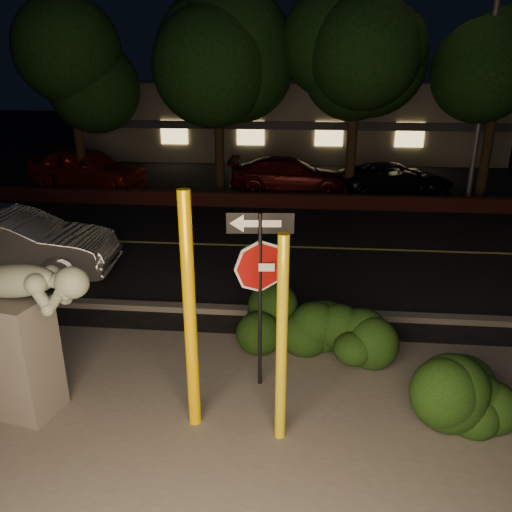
% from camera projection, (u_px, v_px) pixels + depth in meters
% --- Properties ---
extents(ground, '(90.00, 90.00, 0.00)m').
position_uv_depth(ground, '(279.00, 217.00, 16.67)').
color(ground, black).
rests_on(ground, ground).
extents(patio, '(14.00, 6.00, 0.02)m').
position_uv_depth(patio, '(235.00, 451.00, 6.41)').
color(patio, '#4C4944').
rests_on(patio, ground).
extents(road, '(80.00, 8.00, 0.01)m').
position_uv_depth(road, '(274.00, 247.00, 13.87)').
color(road, black).
rests_on(road, ground).
extents(lane_marking, '(80.00, 0.12, 0.00)m').
position_uv_depth(lane_marking, '(274.00, 246.00, 13.87)').
color(lane_marking, '#C8BE50').
rests_on(lane_marking, road).
extents(curb, '(80.00, 0.25, 0.12)m').
position_uv_depth(curb, '(261.00, 311.00, 10.03)').
color(curb, '#4C4944').
rests_on(curb, ground).
extents(brick_wall, '(40.00, 0.35, 0.50)m').
position_uv_depth(brick_wall, '(281.00, 201.00, 17.80)').
color(brick_wall, '#4C1B18').
rests_on(brick_wall, ground).
extents(parking_lot, '(40.00, 12.00, 0.01)m').
position_uv_depth(parking_lot, '(287.00, 176.00, 23.20)').
color(parking_lot, black).
rests_on(parking_lot, ground).
extents(building, '(22.00, 10.20, 4.00)m').
position_uv_depth(building, '(292.00, 117.00, 29.96)').
color(building, gray).
rests_on(building, ground).
extents(tree_far_a, '(4.60, 4.60, 7.43)m').
position_uv_depth(tree_far_a, '(68.00, 49.00, 18.32)').
color(tree_far_a, black).
rests_on(tree_far_a, ground).
extents(tree_far_b, '(5.20, 5.20, 8.41)m').
position_uv_depth(tree_far_b, '(216.00, 27.00, 17.77)').
color(tree_far_b, black).
rests_on(tree_far_b, ground).
extents(tree_far_c, '(4.80, 4.80, 7.84)m').
position_uv_depth(tree_far_c, '(359.00, 38.00, 17.09)').
color(tree_far_c, black).
rests_on(tree_far_c, ground).
extents(tree_far_d, '(4.40, 4.40, 7.42)m').
position_uv_depth(tree_far_d, '(503.00, 46.00, 17.20)').
color(tree_far_d, black).
rests_on(tree_far_d, ground).
extents(yellow_pole_left, '(0.17, 0.17, 3.30)m').
position_uv_depth(yellow_pole_left, '(190.00, 316.00, 6.37)').
color(yellow_pole_left, '#FCBE00').
rests_on(yellow_pole_left, ground).
extents(yellow_pole_right, '(0.14, 0.14, 2.85)m').
position_uv_depth(yellow_pole_right, '(282.00, 343.00, 6.18)').
color(yellow_pole_right, yellow).
rests_on(yellow_pole_right, ground).
extents(signpost, '(0.94, 0.12, 2.77)m').
position_uv_depth(signpost, '(260.00, 267.00, 7.10)').
color(signpost, black).
rests_on(signpost, ground).
extents(sculpture, '(2.21, 1.02, 2.36)m').
position_uv_depth(sculpture, '(21.00, 322.00, 6.64)').
color(sculpture, '#4C4944').
rests_on(sculpture, ground).
extents(hedge_center, '(2.22, 1.40, 1.07)m').
position_uv_depth(hedge_center, '(286.00, 319.00, 8.68)').
color(hedge_center, black).
rests_on(hedge_center, ground).
extents(hedge_right, '(1.80, 1.05, 1.14)m').
position_uv_depth(hedge_right, '(340.00, 331.00, 8.21)').
color(hedge_right, black).
rests_on(hedge_right, ground).
extents(hedge_far_right, '(1.75, 1.20, 1.15)m').
position_uv_depth(hedge_far_right, '(457.00, 386.00, 6.77)').
color(hedge_far_right, black).
rests_on(hedge_far_right, ground).
extents(streetlight, '(1.43, 0.42, 9.51)m').
position_uv_depth(streetlight, '(486.00, 37.00, 16.62)').
color(streetlight, '#4D4E52').
rests_on(streetlight, ground).
extents(silver_sedan, '(4.89, 2.06, 1.57)m').
position_uv_depth(silver_sedan, '(11.00, 244.00, 11.66)').
color(silver_sedan, '#A8A8AD').
rests_on(silver_sedan, ground).
extents(parked_car_red, '(5.31, 3.14, 1.70)m').
position_uv_depth(parked_car_red, '(87.00, 168.00, 20.44)').
color(parked_car_red, maroon).
rests_on(parked_car_red, ground).
extents(parked_car_darkred, '(4.79, 1.97, 1.39)m').
position_uv_depth(parked_car_darkred, '(290.00, 175.00, 19.86)').
color(parked_car_darkred, '#460D0E').
rests_on(parked_car_darkred, ground).
extents(parked_car_dark, '(4.88, 3.19, 1.25)m').
position_uv_depth(parked_car_dark, '(395.00, 179.00, 19.55)').
color(parked_car_dark, black).
rests_on(parked_car_dark, ground).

